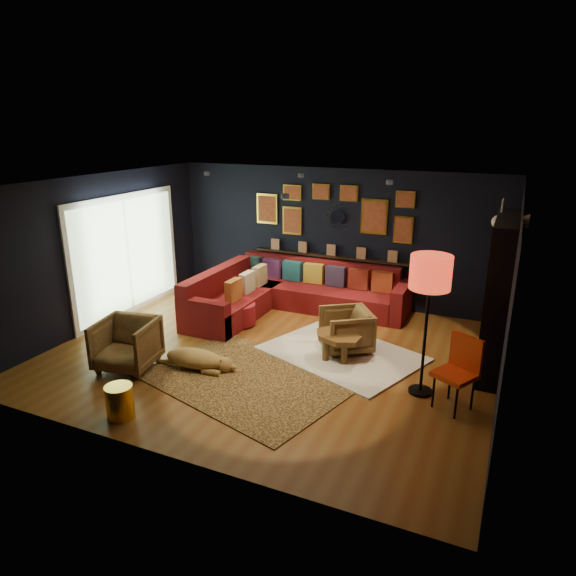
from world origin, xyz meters
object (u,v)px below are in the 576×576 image
at_px(pouf, 240,314).
at_px(orange_chair, 460,367).
at_px(dog, 194,355).
at_px(armchair_right, 346,328).
at_px(sectional, 284,294).
at_px(coffee_table, 338,339).
at_px(floor_lamp, 430,278).
at_px(gold_stool, 120,402).
at_px(armchair_left, 126,342).

distance_m(pouf, orange_chair, 4.03).
bearing_deg(dog, armchair_right, 34.56).
distance_m(armchair_right, orange_chair, 2.07).
bearing_deg(sectional, pouf, -112.81).
bearing_deg(coffee_table, pouf, 162.97).
distance_m(coffee_table, floor_lamp, 1.88).
relative_size(armchair_right, floor_lamp, 0.39).
height_order(gold_stool, dog, gold_stool).
xyz_separation_m(pouf, floor_lamp, (3.34, -1.10, 1.38)).
xyz_separation_m(pouf, gold_stool, (0.13, -3.19, -0.00)).
bearing_deg(floor_lamp, coffee_table, 159.99).
xyz_separation_m(armchair_left, floor_lamp, (4.02, 1.01, 1.19)).
distance_m(armchair_left, armchair_right, 3.29).
xyz_separation_m(armchair_left, orange_chair, (4.49, 0.84, 0.15)).
xyz_separation_m(sectional, pouf, (-0.41, -0.97, -0.11)).
bearing_deg(orange_chair, armchair_left, -140.70).
bearing_deg(armchair_left, coffee_table, 18.34).
bearing_deg(orange_chair, sectional, 175.42).
bearing_deg(gold_stool, floor_lamp, 33.10).
bearing_deg(sectional, armchair_left, -109.51).
relative_size(armchair_left, floor_lamp, 0.43).
distance_m(armchair_right, floor_lamp, 1.99).
relative_size(sectional, orange_chair, 3.64).
bearing_deg(armchair_right, coffee_table, -35.10).
bearing_deg(armchair_left, pouf, 61.56).
xyz_separation_m(gold_stool, dog, (0.09, 1.45, 0.00)).
height_order(gold_stool, floor_lamp, floor_lamp).
relative_size(pouf, armchair_left, 0.67).
distance_m(gold_stool, floor_lamp, 4.07).
relative_size(coffee_table, orange_chair, 0.99).
xyz_separation_m(armchair_left, armchair_right, (2.70, 1.87, -0.04)).
bearing_deg(gold_stool, orange_chair, 27.58).
bearing_deg(orange_chair, floor_lamp, -171.28).
distance_m(sectional, orange_chair, 4.08).
bearing_deg(armchair_left, floor_lamp, 3.57).
relative_size(gold_stool, orange_chair, 0.44).
bearing_deg(dog, coffee_table, 26.68).
bearing_deg(dog, pouf, 92.10).
bearing_deg(floor_lamp, sectional, 144.84).
bearing_deg(coffee_table, dog, -148.16).
distance_m(armchair_right, gold_stool, 3.51).
distance_m(armchair_right, dog, 2.35).
height_order(orange_chair, floor_lamp, floor_lamp).
bearing_deg(sectional, orange_chair, -33.33).
distance_m(coffee_table, orange_chair, 1.92).
xyz_separation_m(coffee_table, pouf, (-2.02, 0.62, -0.13)).
distance_m(sectional, floor_lamp, 3.81).
bearing_deg(orange_chair, armchair_right, 178.83).
relative_size(armchair_left, armchair_right, 1.10).
height_order(sectional, armchair_left, sectional).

